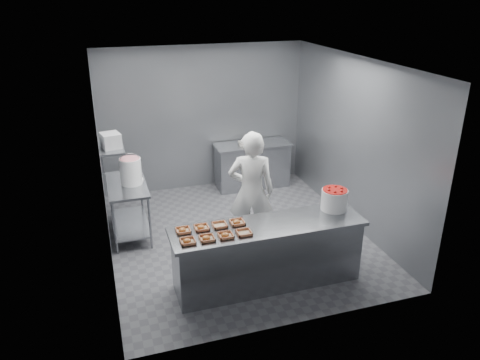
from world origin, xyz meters
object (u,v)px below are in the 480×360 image
object	(u,v)px
tray_6	(220,225)
appliance	(111,140)
tray_3	(244,233)
tray_7	(237,222)
worker	(251,192)
glaze_bucket	(131,171)
prep_table	(128,201)
back_counter	(252,165)
strawberry_tub	(334,199)
tray_0	(188,241)
tray_2	(226,235)
tray_1	(207,238)
service_counter	(267,254)
tray_4	(183,230)
tray_5	(201,228)

from	to	relation	value
tray_6	appliance	size ratio (longest dim) A/B	0.64
tray_3	tray_7	distance (m)	0.29
worker	tray_7	bearing A→B (deg)	79.06
glaze_bucket	tray_6	bearing A→B (deg)	-62.07
tray_3	prep_table	bearing A→B (deg)	121.24
glaze_bucket	back_counter	bearing A→B (deg)	28.12
worker	appliance	size ratio (longest dim) A/B	6.41
strawberry_tub	tray_0	bearing A→B (deg)	-172.18
tray_7	appliance	bearing A→B (deg)	130.74
tray_0	strawberry_tub	world-z (taller)	strawberry_tub
tray_2	tray_1	bearing A→B (deg)	180.00
tray_6	tray_7	bearing A→B (deg)	-0.00
prep_table	service_counter	bearing A→B (deg)	-49.76
glaze_bucket	prep_table	bearing A→B (deg)	167.18
tray_0	back_counter	bearing A→B (deg)	59.45
tray_0	tray_3	bearing A→B (deg)	0.00
tray_6	prep_table	bearing A→B (deg)	119.69
tray_2	tray_6	size ratio (longest dim) A/B	1.00
tray_7	appliance	distance (m)	2.33
prep_table	tray_2	world-z (taller)	tray_2
tray_2	appliance	size ratio (longest dim) A/B	0.64
tray_1	appliance	xyz separation A→B (m)	(-0.96, 1.95, 0.75)
prep_table	tray_4	bearing A→B (deg)	-73.16
tray_5	strawberry_tub	distance (m)	1.90
tray_0	prep_table	bearing A→B (deg)	104.64
worker	glaze_bucket	distance (m)	1.93
tray_6	strawberry_tub	size ratio (longest dim) A/B	0.52
service_counter	strawberry_tub	distance (m)	1.21
prep_table	appliance	distance (m)	1.10
prep_table	tray_7	world-z (taller)	tray_7
tray_2	worker	size ratio (longest dim) A/B	0.10
tray_7	strawberry_tub	world-z (taller)	strawberry_tub
appliance	tray_1	bearing A→B (deg)	-76.67
service_counter	tray_0	distance (m)	1.21
tray_7	tray_2	bearing A→B (deg)	-129.91
tray_0	tray_1	distance (m)	0.24
tray_3	strawberry_tub	xyz separation A→B (m)	(1.41, 0.29, 0.14)
back_counter	worker	distance (m)	2.46
tray_2	tray_5	xyz separation A→B (m)	(-0.24, 0.29, 0.00)
tray_2	tray_7	world-z (taller)	same
tray_0	service_counter	bearing A→B (deg)	7.41
back_counter	glaze_bucket	world-z (taller)	glaze_bucket
prep_table	appliance	size ratio (longest dim) A/B	4.09
tray_1	glaze_bucket	distance (m)	2.20
tray_3	tray_5	world-z (taller)	tray_5
back_counter	worker	size ratio (longest dim) A/B	0.80
strawberry_tub	appliance	bearing A→B (deg)	149.79
tray_2	tray_3	distance (m)	0.24
tray_0	tray_3	distance (m)	0.72
tray_0	tray_6	xyz separation A→B (m)	(0.48, 0.29, -0.00)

